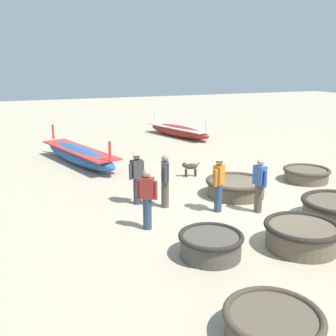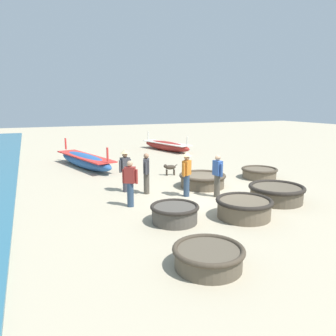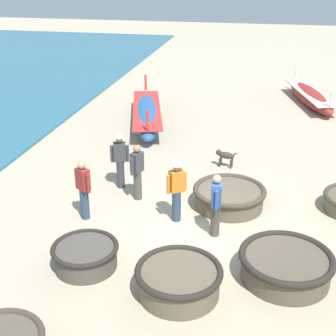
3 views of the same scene
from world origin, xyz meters
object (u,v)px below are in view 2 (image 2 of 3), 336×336
at_px(coracle_upturned, 202,180).
at_px(coracle_center, 208,256).
at_px(fisherman_by_coracle, 130,182).
at_px(coracle_front_left, 244,207).
at_px(fisherman_standing_left, 217,175).
at_px(long_boat_red_hull, 166,146).
at_px(fisherman_standing_right, 125,168).
at_px(coracle_tilted, 276,193).
at_px(dog, 170,168).
at_px(fisherman_crouching, 146,172).
at_px(coracle_weathered, 259,173).
at_px(fisherman_with_hat, 187,171).
at_px(long_boat_blue_hull, 85,160).
at_px(coracle_beside_post, 175,213).

bearing_deg(coracle_upturned, coracle_center, -118.05).
relative_size(coracle_center, fisherman_by_coracle, 0.98).
relative_size(coracle_front_left, fisherman_standing_left, 1.10).
height_order(long_boat_red_hull, fisherman_standing_right, fisherman_standing_right).
bearing_deg(coracle_center, long_boat_red_hull, 69.99).
bearing_deg(fisherman_by_coracle, fisherman_standing_right, 78.98).
bearing_deg(long_boat_red_hull, coracle_upturned, -104.90).
bearing_deg(fisherman_standing_right, fisherman_standing_left, -34.30).
xyz_separation_m(coracle_tilted, dog, (-1.75, 5.41, 0.05)).
relative_size(coracle_upturned, fisherman_standing_left, 1.23).
distance_m(coracle_front_left, fisherman_crouching, 4.14).
bearing_deg(fisherman_standing_right, coracle_weathered, -1.18).
bearing_deg(dog, long_boat_red_hull, 68.15).
relative_size(long_boat_red_hull, fisherman_standing_right, 3.07).
bearing_deg(coracle_front_left, dog, 87.37).
height_order(fisherman_crouching, fisherman_with_hat, fisherman_with_hat).
distance_m(coracle_tilted, long_boat_blue_hull, 10.38).
distance_m(coracle_upturned, fisherman_by_coracle, 3.79).
bearing_deg(fisherman_crouching, long_boat_blue_hull, 101.92).
bearing_deg(coracle_center, fisherman_by_coracle, 93.61).
bearing_deg(coracle_tilted, coracle_weathered, 60.42).
bearing_deg(fisherman_standing_right, fisherman_by_coracle, -101.02).
distance_m(coracle_upturned, fisherman_standing_left, 1.58).
distance_m(coracle_tilted, fisherman_standing_right, 5.67).
distance_m(fisherman_standing_left, fisherman_with_hat, 1.14).
relative_size(coracle_tilted, fisherman_standing_right, 1.16).
distance_m(coracle_beside_post, dog, 6.33).
bearing_deg(coracle_beside_post, dog, 67.84).
distance_m(coracle_front_left, long_boat_blue_hull, 10.40).
height_order(long_boat_blue_hull, fisherman_with_hat, fisherman_with_hat).
bearing_deg(coracle_weathered, coracle_tilted, -119.58).
xyz_separation_m(fisherman_standing_left, dog, (-0.15, 4.05, -0.46)).
distance_m(fisherman_crouching, fisherman_with_hat, 1.56).
height_order(coracle_tilted, fisherman_standing_left, fisherman_standing_left).
bearing_deg(coracle_front_left, fisherman_standing_left, 78.91).
xyz_separation_m(coracle_center, fisherman_with_hat, (1.98, 5.03, 0.70)).
xyz_separation_m(coracle_center, long_boat_blue_hull, (-0.58, 12.18, 0.13)).
bearing_deg(dog, coracle_upturned, -82.02).
relative_size(coracle_center, fisherman_standing_right, 0.92).
distance_m(coracle_front_left, fisherman_standing_left, 2.37).
relative_size(coracle_weathered, dog, 2.42).
bearing_deg(dog, fisherman_standing_left, -87.82).
bearing_deg(long_boat_blue_hull, fisherman_standing_right, -83.40).
relative_size(coracle_front_left, coracle_tilted, 0.89).
height_order(coracle_center, fisherman_with_hat, fisherman_with_hat).
distance_m(coracle_weathered, coracle_front_left, 5.67).
bearing_deg(fisherman_standing_right, coracle_tilted, -36.53).
bearing_deg(dog, coracle_tilted, -72.04).
bearing_deg(coracle_center, coracle_upturned, 61.95).
distance_m(fisherman_standing_right, fisherman_with_hat, 2.43).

